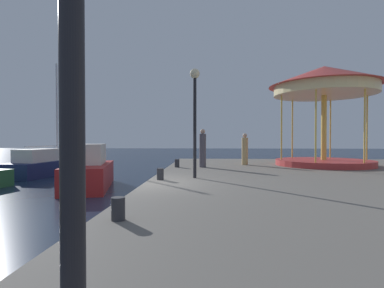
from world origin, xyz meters
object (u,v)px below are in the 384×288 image
Objects in this scene: carousel at (324,91)px; lamp_post_mid_promenade at (195,102)px; motorboat_red at (89,171)px; bollard_north at (160,174)px; sailboat_navy at (48,164)px; person_by_the_water at (203,149)px; bollard_center at (118,209)px; person_far_corner at (245,150)px; bollard_south at (177,163)px.

carousel is 1.46× the size of lamp_post_mid_promenade.
carousel reaches higher than lamp_post_mid_promenade.
bollard_north is (3.71, -2.87, 0.25)m from motorboat_red.
sailboat_navy reaches higher than motorboat_red.
sailboat_navy is at bearing 133.81° from motorboat_red.
person_by_the_water is (0.21, 4.11, -1.84)m from lamp_post_mid_promenade.
lamp_post_mid_promenade is at bearing 79.18° from bollard_center.
person_by_the_water is at bearing -17.42° from sailboat_navy.
person_far_corner is at bearing 177.85° from carousel.
carousel is 14.03m from bollard_center.
lamp_post_mid_promenade is (4.89, -2.32, 2.79)m from motorboat_red.
carousel is 5.24m from person_far_corner.
sailboat_navy is 1.80× the size of lamp_post_mid_promenade.
person_far_corner is 0.90× the size of person_by_the_water.
person_by_the_water reaches higher than person_far_corner.
bollard_center is at bearing -107.63° from person_far_corner.
person_far_corner is (7.38, 3.27, 0.86)m from motorboat_red.
motorboat_red is 0.84× the size of carousel.
person_far_corner is (3.57, 1.59, 0.61)m from bollard_south.
motorboat_red is 2.52× the size of person_by_the_water.
bollard_north is at bearing -91.25° from bollard_south.
bollard_south and bollard_center have the same top height.
bollard_south is 1.00× the size of bollard_center.
bollard_center is 0.23× the size of person_far_corner.
lamp_post_mid_promenade reaches higher than person_far_corner.
person_far_corner is (3.57, 11.23, 0.61)m from bollard_center.
person_by_the_water is at bearing 19.30° from motorboat_red.
sailboat_navy is 12.16m from person_far_corner.
bollard_north is 4.91m from person_by_the_water.
person_by_the_water is (5.09, 1.78, 0.95)m from motorboat_red.
motorboat_red is 5.48m from person_by_the_water.
bollard_center is 9.86m from person_by_the_water.
sailboat_navy is 12.27m from lamp_post_mid_promenade.
lamp_post_mid_promenade is at bearing -36.92° from sailboat_navy.
bollard_north and bollard_south have the same top height.
lamp_post_mid_promenade is 9.92× the size of bollard_south.
bollard_south is (-1.08, 4.00, -2.54)m from lamp_post_mid_promenade.
bollard_center is (8.45, -12.80, 0.37)m from sailboat_navy.
sailboat_navy is at bearing 143.08° from lamp_post_mid_promenade.
sailboat_navy is at bearing 159.49° from bollard_south.
bollard_north is at bearing -142.67° from carousel.
carousel is (16.20, -1.73, 4.14)m from sailboat_navy.
person_by_the_water is (-2.29, -1.49, 0.09)m from person_far_corner.
motorboat_red is at bearing 142.24° from bollard_north.
person_by_the_water is at bearing 82.50° from bollard_center.
bollard_south is at bearing -20.51° from sailboat_navy.
lamp_post_mid_promenade is 9.92× the size of bollard_north.
carousel is 7.28m from person_by_the_water.
bollard_center is at bearing -88.88° from bollard_north.
carousel is at bearing 11.62° from person_by_the_water.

